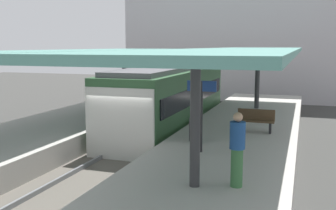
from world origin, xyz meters
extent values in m
plane|color=#383835|center=(0.00, 0.00, 0.00)|extent=(80.00, 80.00, 0.00)
cube|color=#ADA8A0|center=(-3.80, 0.00, 0.50)|extent=(4.40, 28.00, 1.00)
cube|color=#ADA8A0|center=(3.80, 0.00, 0.50)|extent=(4.40, 28.00, 1.00)
cube|color=#59544C|center=(0.00, 0.00, 0.10)|extent=(3.20, 28.00, 0.20)
cube|color=slate|center=(-0.72, 0.00, 0.27)|extent=(0.08, 28.00, 0.14)
cube|color=slate|center=(0.72, 0.00, 0.27)|extent=(0.08, 28.00, 0.14)
cube|color=#2D5633|center=(0.00, 4.67, 1.65)|extent=(2.70, 11.22, 2.90)
cube|color=silver|center=(0.00, -0.97, 1.50)|extent=(2.65, 0.08, 2.60)
cube|color=black|center=(-1.37, 4.67, 2.00)|extent=(0.04, 10.32, 0.76)
cube|color=black|center=(1.37, 4.67, 2.00)|extent=(0.04, 10.32, 0.76)
cube|color=#515156|center=(0.00, 4.67, 3.20)|extent=(2.16, 10.66, 0.20)
cylinder|color=#333335|center=(-3.80, 7.70, 2.45)|extent=(0.24, 0.24, 2.90)
cube|color=slate|center=(-3.80, 1.40, 3.98)|extent=(4.18, 21.00, 0.16)
cylinder|color=#333335|center=(3.80, -4.90, 2.49)|extent=(0.24, 0.24, 2.98)
cylinder|color=#333335|center=(3.80, 7.70, 2.49)|extent=(0.24, 0.24, 2.98)
cube|color=slate|center=(3.80, 1.40, 4.06)|extent=(4.18, 21.00, 0.16)
cube|color=black|center=(3.89, 1.62, 1.20)|extent=(0.08, 0.32, 0.40)
cube|color=black|center=(4.99, 1.62, 1.20)|extent=(0.08, 0.32, 0.40)
cube|color=#4C3823|center=(4.44, 1.62, 1.43)|extent=(1.40, 0.40, 0.06)
cube|color=#4C3823|center=(4.44, 1.80, 1.66)|extent=(1.40, 0.06, 0.40)
cylinder|color=#262628|center=(3.20, -1.86, 2.10)|extent=(0.08, 0.08, 2.20)
cube|color=navy|center=(3.20, -1.86, 3.05)|extent=(0.90, 0.06, 0.32)
cylinder|color=#2D2D30|center=(2.65, -0.50, 1.40)|extent=(0.44, 0.44, 0.80)
cylinder|color=#386B3D|center=(4.73, -4.62, 1.45)|extent=(0.28, 0.28, 0.91)
cylinder|color=navy|center=(4.73, -4.62, 2.22)|extent=(0.36, 0.36, 0.63)
sphere|color=tan|center=(4.73, -4.62, 2.65)|extent=(0.22, 0.22, 0.22)
cube|color=#B7B2B7|center=(1.08, 20.00, 5.50)|extent=(18.00, 6.00, 11.00)
camera|label=1|loc=(6.13, -13.75, 4.26)|focal=43.39mm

